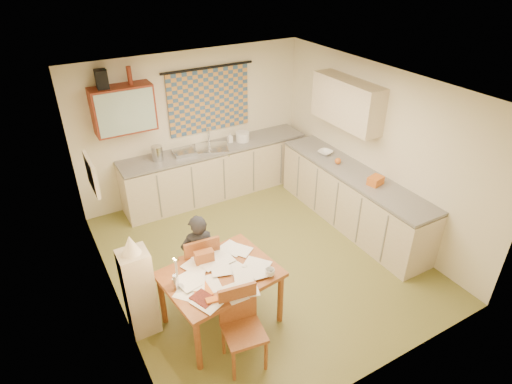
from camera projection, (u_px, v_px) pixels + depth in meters
floor at (260, 258)px, 6.20m from camera, size 4.00×4.50×0.02m
ceiling at (261, 86)px, 4.92m from camera, size 4.00×4.50×0.02m
wall_back at (193, 126)px, 7.25m from camera, size 4.00×0.02×2.50m
wall_front at (387, 287)px, 3.87m from camera, size 4.00×0.02×2.50m
wall_left at (103, 226)px, 4.70m from camera, size 0.02×4.50×2.50m
wall_right at (376, 149)px, 6.42m from camera, size 0.02×4.50×2.50m
window_blind at (209, 101)px, 7.15m from camera, size 1.45×0.03×1.05m
curtain_rod at (208, 68)px, 6.85m from camera, size 1.60×0.04×0.04m
wall_cabinet at (123, 109)px, 6.34m from camera, size 0.90×0.34×0.70m
wall_cabinet_glass at (126, 113)px, 6.22m from camera, size 0.84×0.02×0.64m
upper_cabinet_right at (347, 102)px, 6.45m from camera, size 0.34×1.30×0.70m
framed_print at (91, 174)px, 4.79m from camera, size 0.04×0.50×0.40m
print_canvas at (94, 174)px, 4.80m from camera, size 0.01×0.42×0.32m
counter_back at (217, 171)px, 7.53m from camera, size 3.30×0.62×0.92m
counter_right at (351, 198)px, 6.74m from camera, size 0.62×2.95×0.92m
stove at (402, 233)px, 5.95m from camera, size 0.57×0.57×0.88m
sink at (212, 150)px, 7.29m from camera, size 0.67×0.61×0.10m
tap at (209, 136)px, 7.34m from camera, size 0.03×0.03×0.28m
dish_rack at (184, 152)px, 7.04m from camera, size 0.38×0.33×0.06m
kettle at (157, 153)px, 6.80m from camera, size 0.23×0.23×0.24m
mixing_bowl at (242, 136)px, 7.48m from camera, size 0.25×0.25×0.16m
soap_bottle at (230, 138)px, 7.42m from camera, size 0.08×0.08×0.18m
bowl at (325, 152)px, 7.04m from camera, size 0.37×0.37×0.06m
orange_bag at (376, 181)px, 6.15m from camera, size 0.25×0.21×0.12m
fruit_orange at (338, 161)px, 6.72m from camera, size 0.10×0.10×0.10m
speaker at (102, 79)px, 6.00m from camera, size 0.18×0.21×0.26m
bottle_green at (106, 79)px, 6.02m from camera, size 0.09×0.09×0.26m
bottle_brown at (129, 75)px, 6.17m from camera, size 0.09×0.09×0.26m
dining_table at (221, 297)px, 4.97m from camera, size 1.34×1.08×0.75m
chair_far at (200, 275)px, 5.43m from camera, size 0.47×0.47×0.96m
chair_near at (244, 342)px, 4.54m from camera, size 0.47×0.47×0.91m
person at (199, 256)px, 5.28m from camera, size 0.53×0.44×1.19m
shelf_stand at (139, 292)px, 4.78m from camera, size 0.32×0.30×1.12m
lampshade at (130, 245)px, 4.44m from camera, size 0.20×0.20×0.22m
letter_rack at (204, 257)px, 4.90m from camera, size 0.23×0.13×0.16m
mug at (270, 272)px, 4.73m from camera, size 0.14×0.14×0.09m
magazine at (197, 304)px, 4.36m from camera, size 0.35×0.37×0.02m
book at (195, 293)px, 4.50m from camera, size 0.18×0.24×0.02m
orange_box at (212, 301)px, 4.39m from camera, size 0.13×0.10×0.04m
eyeglasses at (248, 282)px, 4.64m from camera, size 0.14×0.08×0.02m
candle_holder at (176, 282)px, 4.53m from camera, size 0.08×0.08×0.18m
candle at (176, 268)px, 4.42m from camera, size 0.03×0.03×0.22m
candle_flame at (174, 259)px, 4.36m from camera, size 0.02×0.02×0.02m
papers at (220, 272)px, 4.77m from camera, size 1.21×1.03×0.03m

